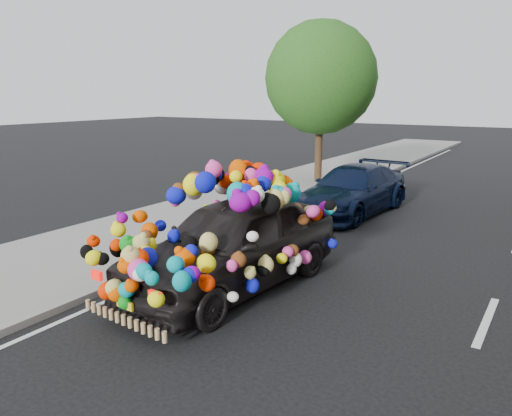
{
  "coord_description": "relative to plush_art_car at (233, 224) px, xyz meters",
  "views": [
    {
      "loc": [
        4.39,
        -7.98,
        3.46
      ],
      "look_at": [
        -0.71,
        0.09,
        1.27
      ],
      "focal_mm": 35.0,
      "sensor_mm": 36.0,
      "label": 1
    }
  ],
  "objects": [
    {
      "name": "ground",
      "position": [
        0.58,
        0.9,
        -1.18
      ],
      "size": [
        100.0,
        100.0,
        0.0
      ],
      "primitive_type": "plane",
      "color": "black",
      "rests_on": "ground"
    },
    {
      "name": "sidewalk",
      "position": [
        -3.72,
        0.9,
        -1.12
      ],
      "size": [
        4.0,
        60.0,
        0.12
      ],
      "primitive_type": "cube",
      "color": "gray",
      "rests_on": "ground"
    },
    {
      "name": "kerb",
      "position": [
        -1.77,
        0.9,
        -1.11
      ],
      "size": [
        0.15,
        60.0,
        0.13
      ],
      "primitive_type": "cube",
      "color": "gray",
      "rests_on": "ground"
    },
    {
      "name": "lane_markings",
      "position": [
        4.18,
        0.9,
        -1.17
      ],
      "size": [
        6.0,
        50.0,
        0.01
      ],
      "primitive_type": null,
      "color": "silver",
      "rests_on": "ground"
    },
    {
      "name": "tree_near_sidewalk",
      "position": [
        -3.22,
        10.4,
        2.84
      ],
      "size": [
        4.2,
        4.2,
        6.13
      ],
      "color": "#332114",
      "rests_on": "ground"
    },
    {
      "name": "plush_art_car",
      "position": [
        0.0,
        0.0,
        0.0
      ],
      "size": [
        2.74,
        5.19,
        2.29
      ],
      "rotation": [
        0.0,
        0.0,
        -0.09
      ],
      "color": "black",
      "rests_on": "ground"
    },
    {
      "name": "navy_sedan",
      "position": [
        -0.32,
        6.63,
        -0.49
      ],
      "size": [
        2.31,
        4.91,
        1.38
      ],
      "primitive_type": "imported",
      "rotation": [
        0.0,
        0.0,
        -0.08
      ],
      "color": "black",
      "rests_on": "ground"
    }
  ]
}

